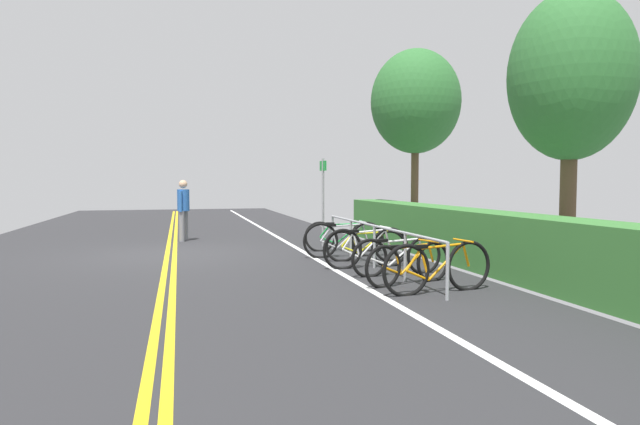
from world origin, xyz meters
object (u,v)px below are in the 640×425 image
bicycle_1 (344,240)px  tree_near_left (416,102)px  sign_post_near (323,193)px  bicycle_3 (366,248)px  bicycle_5 (409,263)px  pedestrian (183,206)px  bicycle_0 (343,236)px  bicycle_2 (366,246)px  bicycle_6 (438,267)px  bicycle_4 (397,256)px  bike_rack (374,236)px  tree_mid (571,77)px

bicycle_1 → tree_near_left: bearing=134.6°
sign_post_near → bicycle_3: bearing=-1.0°
bicycle_5 → pedestrian: (-7.15, -3.36, 0.61)m
bicycle_0 → bicycle_1: bicycle_1 is taller
bicycle_2 → bicycle_6: bearing=-0.3°
bicycle_0 → bicycle_4: size_ratio=1.00×
bike_rack → bicycle_0: (-2.40, 0.13, -0.26)m
tree_near_left → sign_post_near: bearing=-71.0°
bicycle_1 → sign_post_near: bearing=178.5°
bicycle_1 → bicycle_3: size_ratio=1.04×
bicycle_2 → bicycle_5: size_ratio=0.99×
tree_near_left → bicycle_3: bearing=-34.1°
pedestrian → tree_near_left: 6.93m
bicycle_2 → tree_near_left: size_ratio=0.31×
bicycle_6 → bicycle_2: bearing=179.7°
bicycle_4 → bicycle_6: (1.53, -0.00, 0.04)m
pedestrian → sign_post_near: size_ratio=0.76×
bicycle_0 → bicycle_1: size_ratio=0.96×
bicycle_4 → pedestrian: pedestrian is taller
bicycle_2 → pedestrian: (-4.68, -3.52, 0.63)m
bicycle_3 → tree_near_left: bearing=145.9°
pedestrian → sign_post_near: sign_post_near is taller
bicycle_0 → bicycle_3: 2.35m
bicycle_6 → tree_mid: 4.57m
bicycle_4 → bike_rack: bearing=-171.9°
pedestrian → tree_mid: size_ratio=0.33×
bicycle_0 → tree_mid: tree_mid is taller
bicycle_1 → bicycle_6: (3.86, 0.23, 0.00)m
bicycle_0 → bicycle_4: bicycle_0 is taller
bike_rack → bicycle_0: bearing=177.0°
bicycle_1 → bicycle_6: 3.86m
bicycle_0 → bike_rack: bearing=-3.0°
bicycle_5 → sign_post_near: 5.16m
bicycle_6 → sign_post_near: 5.85m
sign_post_near → bicycle_2: bearing=4.3°
bicycle_1 → bicycle_4: 2.34m
bicycle_4 → tree_mid: (0.33, 3.15, 3.13)m
bicycle_3 → bicycle_5: 1.70m
bicycle_6 → pedestrian: pedestrian is taller
bike_rack → bicycle_6: bearing=2.7°
bicycle_6 → tree_near_left: bearing=158.1°
bicycle_6 → tree_near_left: (-6.77, 2.72, 3.41)m
bicycle_1 → bicycle_3: 1.45m
bicycle_0 → bicycle_5: size_ratio=1.06×
bicycle_4 → bicycle_5: 0.83m
pedestrian → bicycle_6: bearing=24.0°
bicycle_0 → tree_near_left: bearing=126.9°
bicycle_3 → bicycle_4: bearing=15.7°
bicycle_3 → sign_post_near: (-3.37, 0.06, 0.94)m
bicycle_0 → bicycle_1: 0.92m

